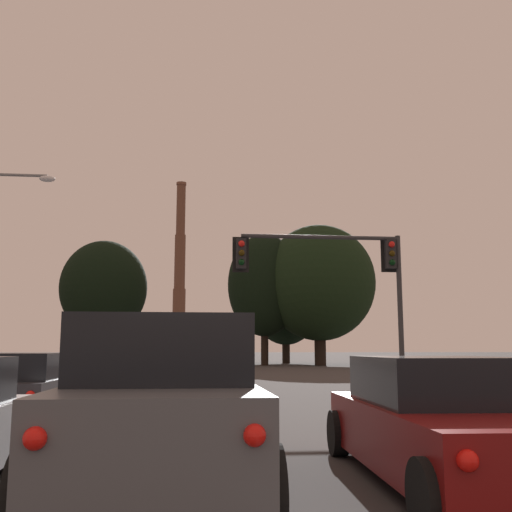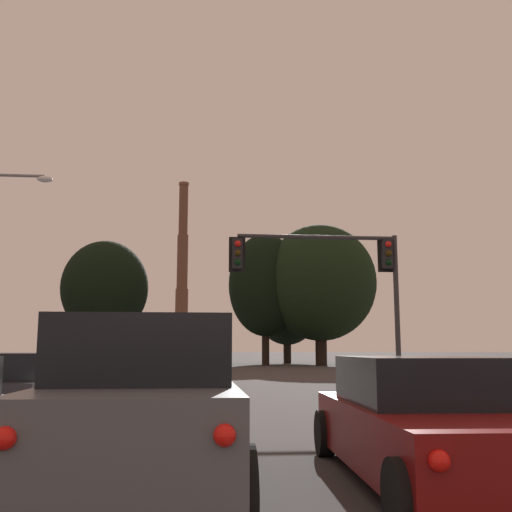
{
  "view_description": "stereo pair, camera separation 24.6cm",
  "coord_description": "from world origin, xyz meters",
  "views": [
    {
      "loc": [
        0.1,
        0.39,
        1.52
      ],
      "look_at": [
        4.48,
        42.6,
        8.13
      ],
      "focal_mm": 42.0,
      "sensor_mm": 36.0,
      "label": 1
    },
    {
      "loc": [
        0.34,
        0.36,
        1.52
      ],
      "look_at": [
        4.48,
        42.6,
        8.13
      ],
      "focal_mm": 42.0,
      "sensor_mm": 36.0,
      "label": 2
    }
  ],
  "objects": [
    {
      "name": "suv_center_lane_second",
      "position": [
        -0.22,
        7.34,
        0.9
      ],
      "size": [
        2.11,
        4.91,
        1.86
      ],
      "rotation": [
        0.0,
        0.0,
        -0.0
      ],
      "color": "#4C4F54",
      "rests_on": "ground_plane"
    },
    {
      "name": "treeline_far_right",
      "position": [
        6.78,
        56.83,
        7.58
      ],
      "size": [
        7.02,
        6.32,
        12.51
      ],
      "color": "black",
      "rests_on": "ground_plane"
    },
    {
      "name": "traffic_light_overhead_right",
      "position": [
        5.3,
        20.83,
        4.26
      ],
      "size": [
        6.12,
        0.5,
        5.54
      ],
      "color": "#2D2D30",
      "rests_on": "ground_plane"
    },
    {
      "name": "treeline_far_left",
      "position": [
        10.11,
        65.24,
        7.46
      ],
      "size": [
        8.29,
        7.46,
        13.0
      ],
      "color": "black",
      "rests_on": "ground_plane"
    },
    {
      "name": "sedan_right_lane_second",
      "position": [
        3.0,
        7.26,
        0.67
      ],
      "size": [
        2.16,
        4.77,
        1.43
      ],
      "rotation": [
        0.0,
        0.0,
        -0.04
      ],
      "color": "maroon",
      "rests_on": "ground_plane"
    },
    {
      "name": "treeline_right_mid",
      "position": [
        11.97,
        56.24,
        7.8
      ],
      "size": [
        10.73,
        9.65,
        13.37
      ],
      "color": "black",
      "rests_on": "ground_plane"
    },
    {
      "name": "treeline_center_right",
      "position": [
        -8.71,
        59.81,
        7.41
      ],
      "size": [
        8.42,
        7.58,
        12.08
      ],
      "color": "black",
      "rests_on": "ground_plane"
    },
    {
      "name": "smokestack",
      "position": [
        -3.79,
        158.8,
        18.14
      ],
      "size": [
        5.35,
        5.35,
        46.18
      ],
      "color": "#523427",
      "rests_on": "ground_plane"
    },
    {
      "name": "hatchback_left_lane_front",
      "position": [
        -3.52,
        13.85,
        0.66
      ],
      "size": [
        1.92,
        4.11,
        1.44
      ],
      "rotation": [
        0.0,
        0.0,
        -0.01
      ],
      "color": "#232328",
      "rests_on": "ground_plane"
    }
  ]
}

